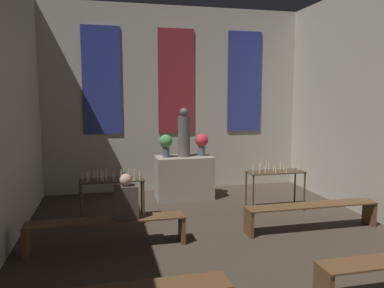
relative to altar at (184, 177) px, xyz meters
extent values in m
cube|color=#B2AD9E|center=(0.00, 1.00, 1.78)|extent=(6.63, 0.12, 4.53)
cube|color=navy|center=(-1.79, 0.92, 2.23)|extent=(0.89, 0.03, 2.54)
cube|color=maroon|center=(0.00, 0.92, 2.23)|extent=(0.89, 0.03, 2.54)
cube|color=navy|center=(1.79, 0.92, 2.23)|extent=(0.89, 0.03, 2.54)
cube|color=gray|center=(0.00, 0.00, 0.00)|extent=(1.29, 0.69, 0.98)
cylinder|color=#5B5651|center=(0.00, 0.00, 0.95)|extent=(0.28, 0.28, 0.91)
sphere|color=#5B5651|center=(0.00, 0.00, 1.50)|extent=(0.19, 0.19, 0.19)
cylinder|color=#4C5666|center=(-0.42, 0.00, 0.62)|extent=(0.16, 0.16, 0.26)
sphere|color=#4C9351|center=(-0.42, 0.00, 0.85)|extent=(0.30, 0.30, 0.30)
cylinder|color=#4C5666|center=(0.42, 0.00, 0.62)|extent=(0.16, 0.16, 0.26)
sphere|color=#DB3342|center=(0.42, 0.00, 0.85)|extent=(0.30, 0.30, 0.30)
cube|color=#473823|center=(-1.65, -1.30, 0.31)|extent=(1.18, 0.45, 0.02)
cylinder|color=#473823|center=(-2.21, -1.50, -0.09)|extent=(0.04, 0.04, 0.79)
cylinder|color=#473823|center=(-1.09, -1.50, -0.09)|extent=(0.04, 0.04, 0.79)
cylinder|color=#473823|center=(-2.21, -1.11, -0.09)|extent=(0.04, 0.04, 0.79)
cylinder|color=#473823|center=(-1.09, -1.11, -0.09)|extent=(0.04, 0.04, 0.79)
cylinder|color=silver|center=(-2.06, -1.33, 0.41)|extent=(0.02, 0.02, 0.17)
sphere|color=#F9CC4C|center=(-2.06, -1.33, 0.50)|extent=(0.02, 0.02, 0.02)
cylinder|color=silver|center=(-1.48, -1.32, 0.40)|extent=(0.02, 0.02, 0.15)
sphere|color=#F9CC4C|center=(-1.48, -1.32, 0.49)|extent=(0.02, 0.02, 0.02)
cylinder|color=silver|center=(-1.85, -1.30, 0.40)|extent=(0.02, 0.02, 0.16)
sphere|color=#F9CC4C|center=(-1.85, -1.30, 0.49)|extent=(0.02, 0.02, 0.02)
cylinder|color=silver|center=(-2.08, -1.42, 0.41)|extent=(0.02, 0.02, 0.18)
sphere|color=#F9CC4C|center=(-2.08, -1.42, 0.51)|extent=(0.02, 0.02, 0.02)
cylinder|color=silver|center=(-2.17, -1.33, 0.40)|extent=(0.02, 0.02, 0.16)
sphere|color=#F9CC4C|center=(-2.17, -1.33, 0.50)|extent=(0.02, 0.02, 0.02)
cylinder|color=silver|center=(-1.81, -1.44, 0.40)|extent=(0.02, 0.02, 0.15)
sphere|color=#F9CC4C|center=(-1.81, -1.44, 0.48)|extent=(0.02, 0.02, 0.02)
cylinder|color=silver|center=(-1.25, -1.47, 0.41)|extent=(0.02, 0.02, 0.18)
sphere|color=#F9CC4C|center=(-1.25, -1.47, 0.51)|extent=(0.02, 0.02, 0.02)
cylinder|color=silver|center=(-1.44, -1.30, 0.41)|extent=(0.02, 0.02, 0.17)
sphere|color=#F9CC4C|center=(-1.44, -1.30, 0.50)|extent=(0.02, 0.02, 0.02)
cylinder|color=silver|center=(-1.91, -1.34, 0.41)|extent=(0.02, 0.02, 0.17)
sphere|color=#F9CC4C|center=(-1.91, -1.34, 0.50)|extent=(0.02, 0.02, 0.02)
cylinder|color=silver|center=(-1.34, -1.17, 0.39)|extent=(0.02, 0.02, 0.13)
sphere|color=#F9CC4C|center=(-1.34, -1.17, 0.47)|extent=(0.02, 0.02, 0.02)
cylinder|color=silver|center=(-1.82, -1.15, 0.38)|extent=(0.02, 0.02, 0.12)
sphere|color=#F9CC4C|center=(-1.82, -1.15, 0.45)|extent=(0.02, 0.02, 0.02)
cylinder|color=silver|center=(-1.15, -1.48, 0.40)|extent=(0.02, 0.02, 0.16)
sphere|color=#F9CC4C|center=(-1.15, -1.48, 0.50)|extent=(0.02, 0.02, 0.02)
cylinder|color=silver|center=(-1.62, -1.42, 0.40)|extent=(0.02, 0.02, 0.15)
sphere|color=#F9CC4C|center=(-1.62, -1.42, 0.49)|extent=(0.02, 0.02, 0.02)
cylinder|color=silver|center=(-1.97, -1.16, 0.39)|extent=(0.02, 0.02, 0.14)
sphere|color=#F9CC4C|center=(-1.97, -1.16, 0.47)|extent=(0.02, 0.02, 0.02)
cylinder|color=silver|center=(-1.75, -1.33, 0.41)|extent=(0.02, 0.02, 0.18)
sphere|color=#F9CC4C|center=(-1.75, -1.33, 0.51)|extent=(0.02, 0.02, 0.02)
cube|color=#473823|center=(1.65, -1.30, 0.31)|extent=(1.18, 0.45, 0.02)
cylinder|color=#473823|center=(1.09, -1.50, -0.09)|extent=(0.04, 0.04, 0.79)
cylinder|color=#473823|center=(2.21, -1.50, -0.09)|extent=(0.04, 0.04, 0.79)
cylinder|color=#473823|center=(1.09, -1.11, -0.09)|extent=(0.04, 0.04, 0.79)
cylinder|color=#473823|center=(2.21, -1.11, -0.09)|extent=(0.04, 0.04, 0.79)
cylinder|color=silver|center=(1.57, -1.46, 0.39)|extent=(0.02, 0.02, 0.14)
sphere|color=#F9CC4C|center=(1.57, -1.46, 0.48)|extent=(0.02, 0.02, 0.02)
cylinder|color=silver|center=(1.40, -1.35, 0.38)|extent=(0.02, 0.02, 0.12)
sphere|color=#F9CC4C|center=(1.40, -1.35, 0.45)|extent=(0.02, 0.02, 0.02)
cylinder|color=silver|center=(1.25, -1.42, 0.38)|extent=(0.02, 0.02, 0.12)
sphere|color=#F9CC4C|center=(1.25, -1.42, 0.45)|extent=(0.02, 0.02, 0.02)
cylinder|color=silver|center=(1.55, -1.18, 0.40)|extent=(0.02, 0.02, 0.15)
sphere|color=#F9CC4C|center=(1.55, -1.18, 0.48)|extent=(0.02, 0.02, 0.02)
cylinder|color=silver|center=(2.11, -1.21, 0.40)|extent=(0.02, 0.02, 0.16)
sphere|color=#F9CC4C|center=(2.11, -1.21, 0.50)|extent=(0.02, 0.02, 0.02)
cylinder|color=silver|center=(1.63, -1.25, 0.39)|extent=(0.02, 0.02, 0.13)
sphere|color=#F9CC4C|center=(1.63, -1.25, 0.46)|extent=(0.02, 0.02, 0.02)
cylinder|color=silver|center=(1.34, -1.21, 0.39)|extent=(0.02, 0.02, 0.13)
sphere|color=#F9CC4C|center=(1.34, -1.21, 0.46)|extent=(0.02, 0.02, 0.02)
cylinder|color=silver|center=(1.80, -1.20, 0.40)|extent=(0.02, 0.02, 0.15)
sphere|color=#F9CC4C|center=(1.80, -1.20, 0.48)|extent=(0.02, 0.02, 0.02)
cylinder|color=silver|center=(1.37, -1.20, 0.41)|extent=(0.02, 0.02, 0.18)
sphere|color=#F9CC4C|center=(1.37, -1.20, 0.51)|extent=(0.02, 0.02, 0.02)
cylinder|color=silver|center=(1.87, -1.24, 0.37)|extent=(0.02, 0.02, 0.10)
sphere|color=#F9CC4C|center=(1.87, -1.24, 0.44)|extent=(0.02, 0.02, 0.02)
cylinder|color=silver|center=(1.31, -1.31, 0.37)|extent=(0.02, 0.02, 0.09)
sphere|color=#F9CC4C|center=(1.31, -1.31, 0.43)|extent=(0.02, 0.02, 0.02)
cylinder|color=silver|center=(1.10, -1.44, 0.40)|extent=(0.02, 0.02, 0.16)
sphere|color=#F9CC4C|center=(1.10, -1.44, 0.49)|extent=(0.02, 0.02, 0.02)
cylinder|color=silver|center=(1.52, -1.12, 0.41)|extent=(0.02, 0.02, 0.17)
sphere|color=#F9CC4C|center=(1.52, -1.12, 0.51)|extent=(0.02, 0.02, 0.02)
cylinder|color=silver|center=(2.16, -1.30, 0.37)|extent=(0.02, 0.02, 0.10)
sphere|color=#F9CC4C|center=(2.16, -1.30, 0.43)|extent=(0.02, 0.02, 0.02)
cylinder|color=silver|center=(1.79, -1.50, 0.37)|extent=(0.02, 0.02, 0.09)
sphere|color=#F9CC4C|center=(1.79, -1.50, 0.43)|extent=(0.02, 0.02, 0.02)
cube|color=brown|center=(0.58, -4.77, -0.27)|extent=(0.06, 0.32, 0.44)
cube|color=brown|center=(-1.76, -2.55, -0.04)|extent=(2.42, 0.36, 0.03)
cube|color=brown|center=(-2.93, -2.55, -0.27)|extent=(0.06, 0.32, 0.44)
cube|color=brown|center=(-0.58, -2.55, -0.27)|extent=(0.06, 0.32, 0.44)
cube|color=brown|center=(1.76, -2.55, -0.04)|extent=(2.42, 0.36, 0.03)
cube|color=brown|center=(0.58, -2.55, -0.27)|extent=(0.06, 0.32, 0.44)
cube|color=brown|center=(2.93, -2.55, -0.27)|extent=(0.06, 0.32, 0.44)
cube|color=#4C4238|center=(-1.46, -2.55, 0.23)|extent=(0.36, 0.24, 0.51)
sphere|color=tan|center=(-1.46, -2.55, 0.58)|extent=(0.19, 0.19, 0.19)
camera|label=1|loc=(-1.75, -8.27, 1.86)|focal=35.00mm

